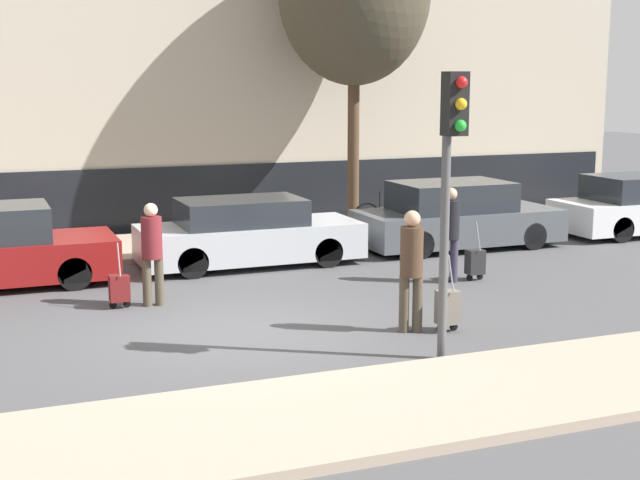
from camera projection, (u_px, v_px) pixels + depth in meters
name	position (u px, v px, depth m)	size (l,w,h in m)	color
ground_plane	(238.00, 332.00, 13.20)	(80.00, 80.00, 0.00)	#4C4C4F
sidewalk_near	(335.00, 415.00, 9.76)	(28.00, 2.50, 0.12)	tan
sidewalk_far	(148.00, 247.00, 19.60)	(28.00, 3.00, 0.12)	tan
parked_car_1	(248.00, 234.00, 17.85)	(4.43, 1.74, 1.35)	#B7BABF
parked_car_2	(456.00, 217.00, 19.75)	(4.52, 1.91, 1.47)	#4C5156
pedestrian_left	(152.00, 248.00, 14.57)	(0.35, 0.34, 1.71)	#4C4233
trolley_left	(119.00, 288.00, 14.52)	(0.34, 0.29, 1.09)	maroon
pedestrian_center	(411.00, 263.00, 13.02)	(0.34, 0.34, 1.82)	#4C4233
trolley_center	(448.00, 307.00, 13.16)	(0.34, 0.29, 1.16)	slate
pedestrian_right	(450.00, 229.00, 16.24)	(0.35, 0.34, 1.76)	#383347
trolley_right	(475.00, 262.00, 16.55)	(0.34, 0.29, 1.12)	#262628
traffic_light	(451.00, 158.00, 11.35)	(0.28, 0.47, 3.79)	#515154
parked_bicycle	(387.00, 215.00, 21.29)	(1.77, 0.06, 0.96)	black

